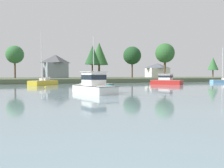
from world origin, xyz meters
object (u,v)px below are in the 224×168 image
(cruiser_white, at_px, (91,88))
(sailboat_skyblue, at_px, (224,82))
(sailboat_teal, at_px, (96,86))
(cruiser_red, at_px, (164,82))
(sailboat_yellow, at_px, (44,84))
(mooring_buoy_yellow, at_px, (46,87))

(cruiser_white, bearing_deg, sailboat_skyblue, 25.49)
(sailboat_teal, xyz_separation_m, sailboat_skyblue, (42.00, 8.05, 0.03))
(cruiser_red, bearing_deg, sailboat_yellow, 164.51)
(cruiser_red, bearing_deg, mooring_buoy_yellow, -175.23)
(cruiser_white, xyz_separation_m, mooring_buoy_yellow, (-2.62, 16.66, -0.56))
(sailboat_teal, bearing_deg, sailboat_skyblue, 10.84)
(cruiser_red, relative_size, mooring_buoy_yellow, 21.12)
(sailboat_teal, bearing_deg, mooring_buoy_yellow, 169.72)
(cruiser_red, distance_m, mooring_buoy_yellow, 27.22)
(cruiser_white, relative_size, sailboat_skyblue, 0.85)
(cruiser_red, bearing_deg, sailboat_teal, -167.86)
(sailboat_teal, distance_m, mooring_buoy_yellow, 9.16)
(cruiser_white, relative_size, mooring_buoy_yellow, 23.29)
(cruiser_white, distance_m, sailboat_skyblue, 53.62)
(sailboat_yellow, bearing_deg, sailboat_teal, -54.88)
(cruiser_white, bearing_deg, sailboat_teal, 66.95)
(mooring_buoy_yellow, bearing_deg, sailboat_teal, -10.28)
(sailboat_teal, height_order, mooring_buoy_yellow, sailboat_teal)
(cruiser_white, bearing_deg, mooring_buoy_yellow, 98.93)
(cruiser_red, xyz_separation_m, cruiser_white, (-24.51, -18.92, 0.04))
(mooring_buoy_yellow, bearing_deg, cruiser_white, -81.07)
(sailboat_skyblue, xyz_separation_m, mooring_buoy_yellow, (-51.01, -6.41, -0.18))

